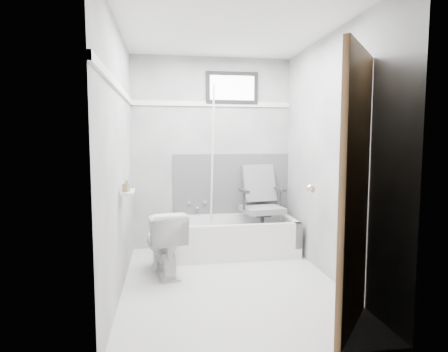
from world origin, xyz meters
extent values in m
plane|color=silver|center=(0.00, 0.00, 0.00)|extent=(2.60, 2.60, 0.00)
plane|color=silver|center=(0.00, 0.00, 2.40)|extent=(2.60, 2.60, 0.00)
cube|color=slate|center=(0.00, 1.30, 1.20)|extent=(2.00, 0.02, 2.40)
cube|color=slate|center=(0.00, -1.30, 1.20)|extent=(2.00, 0.02, 2.40)
cube|color=slate|center=(-1.00, 0.00, 1.20)|extent=(0.02, 2.60, 2.40)
cube|color=slate|center=(1.00, 0.00, 1.20)|extent=(0.02, 2.60, 2.40)
imported|color=white|center=(-0.62, 0.35, 0.33)|extent=(0.51, 0.73, 0.66)
cube|color=#4C4C4F|center=(0.25, 1.29, 0.80)|extent=(1.50, 0.02, 0.78)
cube|color=white|center=(0.00, 1.29, 1.82)|extent=(2.00, 0.02, 0.06)
cube|color=white|center=(-0.99, 0.00, 1.82)|extent=(0.02, 2.60, 0.06)
cylinder|color=white|center=(-0.03, 1.06, 1.05)|extent=(0.02, 0.40, 1.92)
cube|color=silver|center=(-0.93, 0.01, 0.90)|extent=(0.10, 0.32, 0.02)
imported|color=olive|center=(-0.94, -0.07, 0.97)|extent=(0.07, 0.07, 0.11)
imported|color=slate|center=(-0.94, 0.07, 0.96)|extent=(0.09, 0.09, 0.08)
camera|label=1|loc=(-0.60, -3.42, 1.37)|focal=30.00mm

